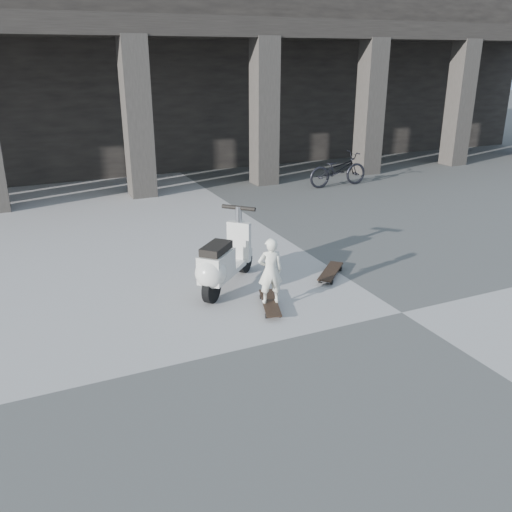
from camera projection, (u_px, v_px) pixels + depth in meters
name	position (u px, v px, depth m)	size (l,w,h in m)	color
ground	(402.00, 313.00, 7.87)	(90.00, 90.00, 0.00)	#464644
colonnade	(152.00, 70.00, 18.56)	(28.00, 8.82, 6.00)	black
longboard	(270.00, 303.00, 7.99)	(0.50, 0.96, 0.09)	black
skateboard_spare	(331.00, 272.00, 9.12)	(0.81, 0.80, 0.11)	black
child	(270.00, 271.00, 7.82)	(0.36, 0.24, 0.99)	silver
scooter	(221.00, 264.00, 8.33)	(1.38, 1.36, 1.24)	black
bicycle	(338.00, 170.00, 15.30)	(0.63, 1.81, 0.95)	black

